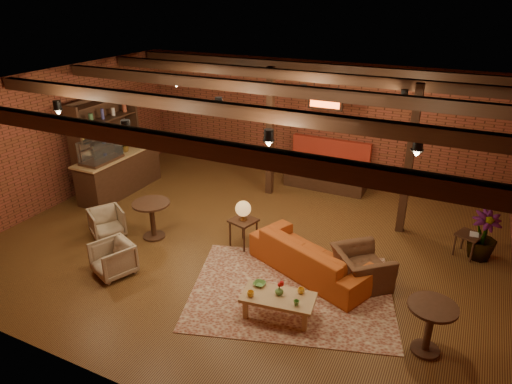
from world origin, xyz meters
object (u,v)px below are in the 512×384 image
at_px(armchair_a, 107,221).
at_px(armchair_right, 362,262).
at_px(side_table_book, 469,236).
at_px(side_table_lamp, 243,212).
at_px(armchair_b, 113,257).
at_px(round_table_left, 152,214).
at_px(round_table_right, 430,321).
at_px(coffee_table, 278,298).
at_px(plant_tall, 494,189).
at_px(sofa, 312,256).

height_order(armchair_a, armchair_right, armchair_right).
height_order(armchair_a, side_table_book, armchair_a).
xyz_separation_m(side_table_lamp, armchair_a, (-2.80, -0.90, -0.43)).
bearing_deg(armchair_b, armchair_a, 159.43).
bearing_deg(round_table_left, armchair_a, -158.13).
bearing_deg(side_table_book, round_table_right, -97.13).
distance_m(coffee_table, side_table_book, 4.24).
height_order(armchair_right, round_table_right, armchair_right).
relative_size(armchair_b, armchair_right, 0.70).
xyz_separation_m(side_table_lamp, round_table_left, (-1.87, -0.53, -0.21)).
distance_m(armchair_a, armchair_right, 5.33).
bearing_deg(plant_tall, armchair_right, -135.87).
height_order(coffee_table, round_table_left, round_table_left).
relative_size(sofa, round_table_right, 2.99).
bearing_deg(armchair_a, side_table_book, -38.41).
relative_size(side_table_lamp, plant_tall, 0.34).
bearing_deg(armchair_b, sofa, 49.24).
height_order(side_table_lamp, armchair_right, side_table_lamp).
xyz_separation_m(armchair_a, armchair_b, (1.11, -1.05, 0.01)).
bearing_deg(side_table_book, side_table_lamp, -159.33).
height_order(side_table_lamp, round_table_left, side_table_lamp).
relative_size(round_table_left, armchair_right, 0.83).
distance_m(side_table_lamp, armchair_b, 2.62).
height_order(sofa, coffee_table, sofa).
xyz_separation_m(sofa, armchair_b, (-3.28, -1.63, -0.01)).
xyz_separation_m(armchair_b, round_table_right, (5.46, 0.43, 0.20)).
distance_m(coffee_table, armchair_a, 4.39).
bearing_deg(sofa, armchair_a, 29.86).
xyz_separation_m(coffee_table, round_table_left, (-3.39, 1.21, 0.19)).
height_order(coffee_table, armchair_b, armchair_b).
relative_size(coffee_table, armchair_a, 1.84).
distance_m(side_table_lamp, round_table_left, 1.96).
xyz_separation_m(coffee_table, side_table_book, (2.64, 3.31, 0.09)).
bearing_deg(sofa, plant_tall, -123.43).
bearing_deg(armchair_right, side_table_lamp, 43.50).
bearing_deg(round_table_right, armchair_a, 174.64).
relative_size(armchair_b, round_table_right, 0.85).
xyz_separation_m(armchair_right, round_table_right, (1.28, -1.26, 0.11)).
xyz_separation_m(armchair_b, armchair_right, (4.19, 1.69, 0.09)).
distance_m(armchair_b, round_table_right, 5.48).
bearing_deg(round_table_right, armchair_b, -175.49).
relative_size(round_table_left, round_table_right, 1.00).
bearing_deg(armchair_right, plant_tall, -86.46).
xyz_separation_m(armchair_right, plant_tall, (1.90, 1.84, 1.06)).
distance_m(sofa, armchair_right, 0.91).
bearing_deg(round_table_left, side_table_book, 19.18).
bearing_deg(side_table_lamp, sofa, -11.49).
xyz_separation_m(armchair_a, side_table_book, (6.96, 2.47, 0.11)).
distance_m(sofa, plant_tall, 3.58).
bearing_deg(armchair_b, plant_tall, 53.01).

